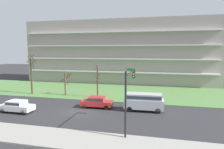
% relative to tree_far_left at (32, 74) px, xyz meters
% --- Properties ---
extents(ground, '(160.00, 160.00, 0.00)m').
position_rel_tree_far_left_xyz_m(ground, '(12.77, -8.23, -3.84)').
color(ground, '#2D2D30').
extents(sidewalk_curb_near, '(80.00, 4.00, 0.15)m').
position_rel_tree_far_left_xyz_m(sidewalk_curb_near, '(12.77, -16.23, -3.76)').
color(sidewalk_curb_near, '#99968E').
rests_on(sidewalk_curb_near, ground).
extents(grass_lawn_strip, '(80.00, 16.00, 0.08)m').
position_rel_tree_far_left_xyz_m(grass_lawn_strip, '(12.77, 5.77, -3.80)').
color(grass_lawn_strip, '#547F42').
rests_on(grass_lawn_strip, ground).
extents(apartment_building, '(46.68, 11.53, 15.39)m').
position_rel_tree_far_left_xyz_m(apartment_building, '(12.77, 19.05, 3.86)').
color(apartment_building, '#9E938C').
rests_on(apartment_building, ground).
extents(tree_far_left, '(2.19, 2.19, 7.41)m').
position_rel_tree_far_left_xyz_m(tree_far_left, '(0.00, 0.00, 0.00)').
color(tree_far_left, '#423023').
rests_on(tree_far_left, ground).
extents(tree_left, '(2.36, 1.80, 4.27)m').
position_rel_tree_far_left_xyz_m(tree_left, '(6.61, 0.43, -1.44)').
color(tree_left, brown).
rests_on(tree_left, ground).
extents(tree_center, '(1.13, 1.05, 5.87)m').
position_rel_tree_far_left_xyz_m(tree_center, '(12.68, -0.00, -0.87)').
color(tree_center, '#423023').
rests_on(tree_center, ground).
extents(sedan_white_near_left, '(4.44, 1.89, 1.57)m').
position_rel_tree_far_left_xyz_m(sedan_white_near_left, '(4.84, -10.23, -2.97)').
color(sedan_white_near_left, white).
rests_on(sedan_white_near_left, ground).
extents(sedan_red_center_left, '(4.47, 1.97, 1.57)m').
position_rel_tree_far_left_xyz_m(sedan_red_center_left, '(14.40, -5.73, -2.97)').
color(sedan_red_center_left, '#B22828').
rests_on(sedan_red_center_left, ground).
extents(van_silver_center_right, '(5.27, 2.18, 2.36)m').
position_rel_tree_far_left_xyz_m(van_silver_center_right, '(20.99, -5.73, -2.44)').
color(van_silver_center_right, '#B7BABF').
rests_on(van_silver_center_right, ground).
extents(traffic_signal_mast, '(0.90, 5.85, 6.26)m').
position_rel_tree_far_left_xyz_m(traffic_signal_mast, '(20.03, -12.83, 0.48)').
color(traffic_signal_mast, black).
rests_on(traffic_signal_mast, ground).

